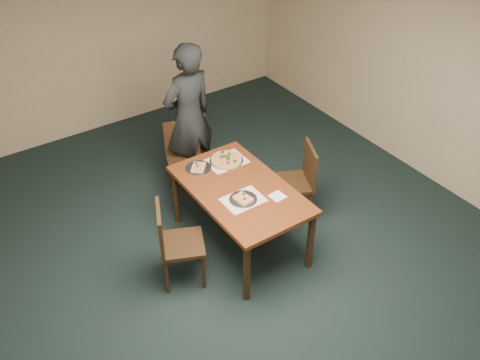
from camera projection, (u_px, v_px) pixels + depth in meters
ground at (260, 305)px, 5.15m from camera, size 8.00×8.00×0.00m
room_shell at (265, 157)px, 4.11m from camera, size 8.00×8.00×8.00m
dining_table at (240, 195)px, 5.46m from camera, size 0.90×1.50×0.75m
chair_far at (185, 155)px, 6.31m from camera, size 0.53×0.53×0.91m
chair_left at (174, 240)px, 5.13m from camera, size 0.55×0.55×0.91m
chair_right at (299, 178)px, 5.94m from camera, size 0.56×0.56×0.91m
diner at (189, 117)px, 6.22m from camera, size 0.71×0.52×1.82m
placemat_main at (226, 161)px, 5.79m from camera, size 0.42×0.32×0.00m
placemat_near at (243, 200)px, 5.25m from camera, size 0.40×0.30×0.00m
pizza_pan at (226, 159)px, 5.77m from camera, size 0.37×0.37×0.07m
slice_plate_near at (243, 199)px, 5.25m from camera, size 0.28×0.28×0.06m
slice_plate_far at (198, 167)px, 5.68m from camera, size 0.28×0.28×0.06m
napkin at (278, 196)px, 5.30m from camera, size 0.15×0.15×0.01m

